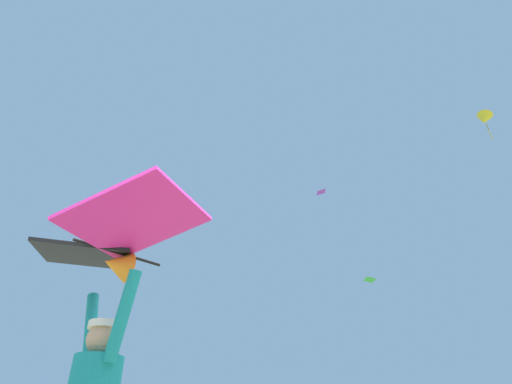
{
  "coord_description": "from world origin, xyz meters",
  "views": [
    {
      "loc": [
        2.68,
        -1.97,
        0.74
      ],
      "look_at": [
        -0.13,
        1.58,
        3.62
      ],
      "focal_mm": 30.2,
      "sensor_mm": 36.0,
      "label": 1
    }
  ],
  "objects_px": {
    "held_stunt_kite": "(110,244)",
    "distant_kite_green_high_right": "(370,279)",
    "distant_kite_yellow_low_left": "(484,119)",
    "distant_kite_purple_high_left": "(321,192)"
  },
  "relations": [
    {
      "from": "distant_kite_yellow_low_left",
      "to": "distant_kite_purple_high_left",
      "type": "relative_size",
      "value": 2.62
    },
    {
      "from": "distant_kite_green_high_right",
      "to": "distant_kite_yellow_low_left",
      "type": "bearing_deg",
      "value": -46.86
    },
    {
      "from": "distant_kite_purple_high_left",
      "to": "held_stunt_kite",
      "type": "bearing_deg",
      "value": -66.71
    },
    {
      "from": "held_stunt_kite",
      "to": "distant_kite_green_high_right",
      "type": "relative_size",
      "value": 2.34
    },
    {
      "from": "distant_kite_yellow_low_left",
      "to": "distant_kite_green_high_right",
      "type": "relative_size",
      "value": 1.91
    },
    {
      "from": "held_stunt_kite",
      "to": "distant_kite_purple_high_left",
      "type": "bearing_deg",
      "value": 113.29
    },
    {
      "from": "held_stunt_kite",
      "to": "distant_kite_yellow_low_left",
      "type": "relative_size",
      "value": 1.22
    },
    {
      "from": "distant_kite_yellow_low_left",
      "to": "distant_kite_green_high_right",
      "type": "height_order",
      "value": "distant_kite_yellow_low_left"
    },
    {
      "from": "distant_kite_yellow_low_left",
      "to": "distant_kite_green_high_right",
      "type": "bearing_deg",
      "value": 133.14
    },
    {
      "from": "held_stunt_kite",
      "to": "distant_kite_purple_high_left",
      "type": "distance_m",
      "value": 23.24
    }
  ]
}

